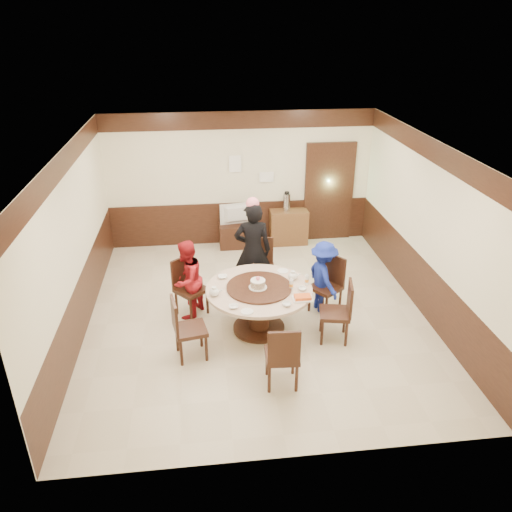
{
  "coord_description": "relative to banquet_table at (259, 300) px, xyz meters",
  "views": [
    {
      "loc": [
        -0.84,
        -7.0,
        4.52
      ],
      "look_at": [
        -0.02,
        -0.03,
        1.1
      ],
      "focal_mm": 35.0,
      "sensor_mm": 36.0,
      "label": 1
    }
  ],
  "objects": [
    {
      "name": "room",
      "position": [
        0.03,
        0.45,
        0.55
      ],
      "size": [
        6.0,
        6.04,
        2.84
      ],
      "color": "beige",
      "rests_on": "ground"
    },
    {
      "name": "banquet_table",
      "position": [
        0.0,
        0.0,
        0.0
      ],
      "size": [
        1.63,
        1.63,
        0.78
      ],
      "color": "black",
      "rests_on": "ground"
    },
    {
      "name": "saucer_near",
      "position": [
        -0.25,
        -0.65,
        0.22
      ],
      "size": [
        0.18,
        0.18,
        0.01
      ],
      "primitive_type": "cylinder",
      "color": "white",
      "rests_on": "banquet_table"
    },
    {
      "name": "teapot_right",
      "position": [
        0.56,
        0.21,
        0.28
      ],
      "size": [
        0.17,
        0.15,
        0.13
      ],
      "primitive_type": "ellipsoid",
      "color": "white",
      "rests_on": "banquet_table"
    },
    {
      "name": "bowl_0",
      "position": [
        -0.53,
        0.39,
        0.23
      ],
      "size": [
        0.15,
        0.15,
        0.04
      ],
      "primitive_type": "imported",
      "color": "white",
      "rests_on": "banquet_table"
    },
    {
      "name": "bowl_1",
      "position": [
        0.33,
        -0.55,
        0.24
      ],
      "size": [
        0.13,
        0.13,
        0.04
      ],
      "primitive_type": "imported",
      "color": "white",
      "rests_on": "banquet_table"
    },
    {
      "name": "bowl_3",
      "position": [
        0.64,
        -0.14,
        0.24
      ],
      "size": [
        0.13,
        0.13,
        0.04
      ],
      "primitive_type": "imported",
      "color": "white",
      "rests_on": "banquet_table"
    },
    {
      "name": "bottle_1",
      "position": [
        0.74,
        0.02,
        0.3
      ],
      "size": [
        0.06,
        0.06,
        0.16
      ],
      "primitive_type": "cylinder",
      "color": "white",
      "rests_on": "banquet_table"
    },
    {
      "name": "thermos",
      "position": [
        0.98,
        3.21,
        0.41
      ],
      "size": [
        0.15,
        0.15,
        0.38
      ],
      "primitive_type": "cylinder",
      "color": "silver",
      "rests_on": "side_cabinet"
    },
    {
      "name": "chair_5",
      "position": [
        1.12,
        -0.38,
        -0.23
      ],
      "size": [
        0.53,
        0.52,
        0.97
      ],
      "rotation": [
        0.0,
        0.0,
        7.65
      ],
      "color": "black",
      "rests_on": "ground"
    },
    {
      "name": "birthday_cake",
      "position": [
        -0.02,
        -0.03,
        0.31
      ],
      "size": [
        0.28,
        0.28,
        0.19
      ],
      "color": "white",
      "rests_on": "banquet_table"
    },
    {
      "name": "shrimp_platter",
      "position": [
        0.59,
        -0.41,
        0.24
      ],
      "size": [
        0.3,
        0.2,
        0.06
      ],
      "color": "white",
      "rests_on": "banquet_table"
    },
    {
      "name": "chair_1",
      "position": [
        0.2,
        1.21,
        -0.23
      ],
      "size": [
        0.47,
        0.48,
        0.97
      ],
      "rotation": [
        0.0,
        0.0,
        3.07
      ],
      "color": "black",
      "rests_on": "ground"
    },
    {
      "name": "television",
      "position": [
        -0.03,
        3.18,
        0.19
      ],
      "size": [
        0.78,
        0.23,
        0.45
      ],
      "primitive_type": "imported",
      "rotation": [
        0.0,
        0.0,
        3.31
      ],
      "color": "gray",
      "rests_on": "tv_stand"
    },
    {
      "name": "teapot_left",
      "position": [
        -0.69,
        -0.15,
        0.28
      ],
      "size": [
        0.17,
        0.15,
        0.13
      ],
      "primitive_type": "ellipsoid",
      "color": "white",
      "rests_on": "banquet_table"
    },
    {
      "name": "chair_4",
      "position": [
        0.14,
        -1.32,
        -0.23
      ],
      "size": [
        0.46,
        0.47,
        0.97
      ],
      "rotation": [
        0.0,
        0.0,
        6.23
      ],
      "color": "black",
      "rests_on": "ground"
    },
    {
      "name": "notice_right",
      "position": [
        0.57,
        3.39,
        0.92
      ],
      "size": [
        0.3,
        0.0,
        0.22
      ],
      "primitive_type": "cube",
      "color": "white",
      "rests_on": "room"
    },
    {
      "name": "side_cabinet",
      "position": [
        1.04,
        3.21,
        -0.16
      ],
      "size": [
        0.8,
        0.4,
        0.75
      ],
      "primitive_type": "cube",
      "color": "brown",
      "rests_on": "ground"
    },
    {
      "name": "saucer_far",
      "position": [
        0.45,
        0.5,
        0.22
      ],
      "size": [
        0.18,
        0.18,
        0.01
      ],
      "primitive_type": "cylinder",
      "color": "white",
      "rests_on": "banquet_table"
    },
    {
      "name": "tv_stand",
      "position": [
        -0.03,
        3.18,
        -0.28
      ],
      "size": [
        0.85,
        0.45,
        0.5
      ],
      "primitive_type": "cube",
      "color": "black",
      "rests_on": "ground"
    },
    {
      "name": "chair_0",
      "position": [
        1.18,
        0.42,
        -0.23
      ],
      "size": [
        0.62,
        0.62,
        0.97
      ],
      "rotation": [
        0.0,
        0.0,
        2.21
      ],
      "color": "black",
      "rests_on": "ground"
    },
    {
      "name": "notice_left",
      "position": [
        -0.08,
        3.39,
        1.22
      ],
      "size": [
        0.25,
        0.0,
        0.35
      ],
      "primitive_type": "cube",
      "color": "white",
      "rests_on": "room"
    },
    {
      "name": "person_standing",
      "position": [
        0.02,
        1.09,
        0.34
      ],
      "size": [
        0.66,
        0.46,
        1.74
      ],
      "primitive_type": "imported",
      "rotation": [
        0.0,
        0.0,
        3.06
      ],
      "color": "black",
      "rests_on": "ground"
    },
    {
      "name": "bottle_0",
      "position": [
        0.48,
        -0.09,
        0.3
      ],
      "size": [
        0.06,
        0.06,
        0.16
      ],
      "primitive_type": "cylinder",
      "color": "white",
      "rests_on": "banquet_table"
    },
    {
      "name": "bowl_2",
      "position": [
        -0.43,
        -0.52,
        0.23
      ],
      "size": [
        0.14,
        0.14,
        0.03
      ],
      "primitive_type": "imported",
      "color": "white",
      "rests_on": "banquet_table"
    },
    {
      "name": "person_red",
      "position": [
        -1.1,
        0.56,
        0.13
      ],
      "size": [
        0.75,
        0.8,
        1.32
      ],
      "primitive_type": "imported",
      "rotation": [
        0.0,
        0.0,
        4.21
      ],
      "color": "#A2151C",
      "rests_on": "ground"
    },
    {
      "name": "chair_3",
      "position": [
        -1.08,
        -0.56,
        -0.23
      ],
      "size": [
        0.52,
        0.51,
        0.97
      ],
      "rotation": [
        0.0,
        0.0,
        4.9
      ],
      "color": "black",
      "rests_on": "ground"
    },
    {
      "name": "person_blue",
      "position": [
        1.12,
        0.48,
        0.08
      ],
      "size": [
        0.64,
        0.88,
        1.23
      ],
      "primitive_type": "imported",
      "rotation": [
        0.0,
        0.0,
        1.82
      ],
      "color": "navy",
      "rests_on": "ground"
    },
    {
      "name": "chair_2",
      "position": [
        -1.06,
        0.6,
        -0.23
      ],
      "size": [
        0.62,
        0.62,
        0.97
      ],
      "rotation": [
        0.0,
        0.0,
        3.86
      ],
      "color": "black",
      "rests_on": "ground"
    }
  ]
}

